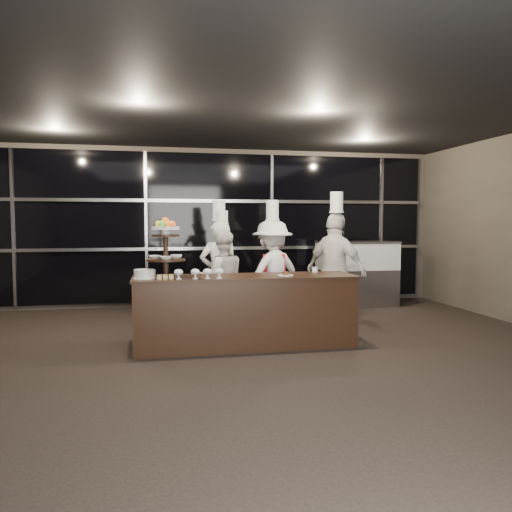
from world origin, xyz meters
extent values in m
plane|color=black|center=(0.00, 0.00, 0.00)|extent=(10.00, 10.00, 0.00)
plane|color=black|center=(0.00, 0.00, 3.00)|extent=(10.00, 10.00, 0.00)
plane|color=#473F38|center=(0.00, 5.00, 1.50)|extent=(9.00, 0.00, 9.00)
cube|color=black|center=(0.00, 4.94, 1.50)|extent=(8.60, 0.04, 2.80)
cube|color=#A5A5AA|center=(0.00, 4.89, 1.10)|extent=(8.60, 0.06, 0.06)
cube|color=#A5A5AA|center=(0.00, 4.89, 2.00)|extent=(8.60, 0.06, 0.06)
cube|color=#A5A5AA|center=(-3.50, 4.91, 1.50)|extent=(0.05, 0.05, 2.80)
cube|color=#A5A5AA|center=(-1.20, 4.91, 1.50)|extent=(0.05, 0.05, 2.80)
cube|color=#A5A5AA|center=(1.20, 4.91, 1.50)|extent=(0.05, 0.05, 2.80)
cube|color=#A5A5AA|center=(3.50, 4.91, 1.50)|extent=(0.05, 0.05, 2.80)
cube|color=black|center=(0.09, 1.66, 0.45)|extent=(2.80, 0.70, 0.90)
cube|color=black|center=(0.09, 1.66, 0.91)|extent=(2.84, 0.74, 0.03)
cylinder|color=black|center=(-0.91, 1.66, 0.94)|extent=(0.24, 0.24, 0.03)
cylinder|color=black|center=(-0.91, 1.66, 1.27)|extent=(0.06, 0.06, 0.70)
cylinder|color=black|center=(-0.91, 1.66, 1.14)|extent=(0.48, 0.48, 0.02)
cylinder|color=black|center=(-0.91, 1.66, 1.44)|extent=(0.34, 0.34, 0.02)
cylinder|color=white|center=(-0.91, 1.66, 1.48)|extent=(0.10, 0.10, 0.06)
cylinder|color=white|center=(-0.91, 1.66, 1.53)|extent=(0.34, 0.34, 0.04)
sphere|color=orange|center=(-0.83, 1.66, 1.58)|extent=(0.09, 0.09, 0.09)
sphere|color=#64A229|center=(-0.87, 1.73, 1.58)|extent=(0.09, 0.09, 0.09)
sphere|color=#FE5515|center=(-0.95, 1.73, 1.58)|extent=(0.09, 0.09, 0.09)
sphere|color=gold|center=(-0.99, 1.66, 1.58)|extent=(0.09, 0.09, 0.09)
sphere|color=#54A229|center=(-0.95, 1.59, 1.58)|extent=(0.09, 0.09, 0.09)
sphere|color=orange|center=(-0.87, 1.59, 1.58)|extent=(0.09, 0.09, 0.09)
sphere|color=orange|center=(-0.91, 1.66, 1.62)|extent=(0.09, 0.09, 0.09)
imported|color=white|center=(-1.04, 1.72, 1.17)|extent=(0.16, 0.16, 0.04)
imported|color=white|center=(-0.78, 1.72, 1.18)|extent=(0.15, 0.15, 0.05)
imported|color=white|center=(-0.91, 1.54, 1.17)|extent=(0.16, 0.16, 0.04)
cylinder|color=silver|center=(-0.77, 1.44, 0.93)|extent=(0.07, 0.07, 0.01)
cylinder|color=silver|center=(-0.77, 1.44, 0.96)|extent=(0.02, 0.02, 0.05)
ellipsoid|color=silver|center=(-0.77, 1.44, 1.01)|extent=(0.11, 0.11, 0.08)
ellipsoid|color=#0FAD52|center=(-0.77, 1.44, 1.01)|extent=(0.08, 0.08, 0.05)
cylinder|color=silver|center=(-0.57, 1.44, 0.93)|extent=(0.07, 0.07, 0.01)
cylinder|color=silver|center=(-0.57, 1.44, 0.96)|extent=(0.02, 0.02, 0.05)
ellipsoid|color=silver|center=(-0.57, 1.44, 1.01)|extent=(0.11, 0.11, 0.08)
ellipsoid|color=red|center=(-0.57, 1.44, 1.01)|extent=(0.08, 0.08, 0.05)
cylinder|color=silver|center=(-0.42, 1.44, 0.93)|extent=(0.07, 0.07, 0.01)
cylinder|color=silver|center=(-0.42, 1.44, 0.96)|extent=(0.02, 0.02, 0.05)
ellipsoid|color=silver|center=(-0.42, 1.44, 1.01)|extent=(0.11, 0.11, 0.08)
ellipsoid|color=beige|center=(-0.42, 1.44, 1.01)|extent=(0.08, 0.08, 0.05)
cylinder|color=silver|center=(-0.28, 1.44, 0.93)|extent=(0.07, 0.07, 0.01)
cylinder|color=silver|center=(-0.28, 1.44, 0.96)|extent=(0.02, 0.02, 0.05)
ellipsoid|color=silver|center=(-0.28, 1.44, 1.01)|extent=(0.11, 0.11, 0.08)
ellipsoid|color=#512B17|center=(-0.28, 1.44, 1.01)|extent=(0.08, 0.08, 0.05)
cylinder|color=white|center=(-1.17, 1.61, 0.93)|extent=(0.30, 0.30, 0.01)
cylinder|color=white|center=(-1.17, 1.61, 0.98)|extent=(0.26, 0.26, 0.10)
cube|color=#DABC6B|center=(-0.99, 1.46, 0.95)|extent=(0.05, 0.06, 0.05)
cube|color=#DABC6B|center=(-0.92, 1.46, 0.95)|extent=(0.05, 0.06, 0.05)
cube|color=#DABC6B|center=(-0.85, 1.46, 0.95)|extent=(0.05, 0.06, 0.05)
cube|color=#DABC6B|center=(-0.99, 1.53, 0.95)|extent=(0.05, 0.06, 0.05)
cube|color=#DABC6B|center=(-0.92, 1.53, 0.95)|extent=(0.05, 0.06, 0.05)
cube|color=#DABC6B|center=(-0.85, 1.53, 0.95)|extent=(0.05, 0.06, 0.05)
cylinder|color=white|center=(0.59, 1.56, 0.93)|extent=(0.20, 0.20, 0.01)
cylinder|color=#4C2814|center=(0.59, 1.56, 0.95)|extent=(0.08, 0.08, 0.04)
cylinder|color=white|center=(1.10, 1.91, 0.96)|extent=(0.08, 0.08, 0.07)
cube|color=#A5A5AA|center=(2.73, 4.30, 0.35)|extent=(1.47, 0.63, 0.70)
cube|color=silver|center=(2.73, 4.30, 0.95)|extent=(1.47, 0.63, 0.50)
cube|color=#FFC67F|center=(2.73, 4.30, 0.95)|extent=(1.36, 0.52, 0.40)
cube|color=#A5A5AA|center=(2.73, 4.30, 1.22)|extent=(1.49, 0.65, 0.04)
imported|color=silver|center=(-0.09, 2.90, 0.81)|extent=(0.63, 0.45, 1.63)
cylinder|color=white|center=(-0.09, 2.90, 1.78)|extent=(0.19, 0.19, 0.30)
cylinder|color=white|center=(-0.09, 2.90, 1.63)|extent=(0.21, 0.21, 0.03)
imported|color=silver|center=(-0.06, 2.85, 0.74)|extent=(0.76, 0.62, 1.47)
cylinder|color=white|center=(-0.06, 2.85, 1.62)|extent=(0.19, 0.19, 0.30)
cylinder|color=white|center=(-0.06, 2.85, 1.48)|extent=(0.21, 0.21, 0.03)
imported|color=white|center=(0.71, 2.77, 0.82)|extent=(1.21, 1.00, 1.63)
cylinder|color=white|center=(0.71, 2.77, 1.78)|extent=(0.19, 0.19, 0.30)
cylinder|color=white|center=(0.71, 2.77, 1.64)|extent=(0.21, 0.21, 0.03)
cube|color=#B50D1F|center=(0.71, 2.65, 0.82)|extent=(0.34, 0.03, 0.61)
imported|color=white|center=(1.59, 2.39, 0.87)|extent=(0.93, 1.09, 1.75)
cylinder|color=white|center=(1.59, 2.39, 1.90)|extent=(0.19, 0.19, 0.30)
cylinder|color=white|center=(1.59, 2.39, 1.75)|extent=(0.21, 0.21, 0.03)
camera|label=1|loc=(-1.03, -4.59, 1.62)|focal=35.00mm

